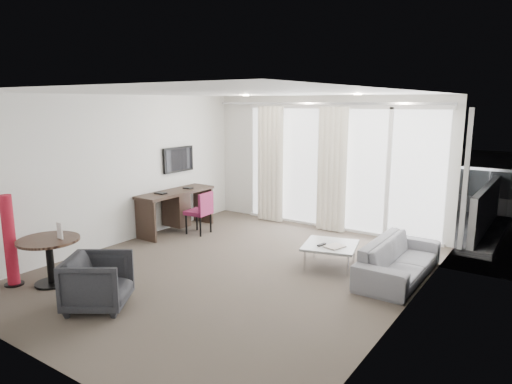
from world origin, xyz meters
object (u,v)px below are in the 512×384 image
Objects in this scene: desk at (176,211)px; rattan_chair_b at (439,202)px; tub_armchair at (98,282)px; rattan_chair_a at (387,196)px; desk_chair at (198,213)px; red_lamp at (10,241)px; sofa at (399,259)px; round_table at (50,262)px; coffee_table at (330,255)px.

desk is 5.50m from rattan_chair_b.
rattan_chair_a is at bearing -45.68° from tub_armchair.
red_lamp is (-0.43, -3.34, 0.23)m from desk_chair.
desk is 1.33× the size of red_lamp.
sofa is at bearing -76.07° from tub_armchair.
sofa is at bearing 37.32° from round_table.
desk is 2.18× the size of rattan_chair_b.
tub_armchair is 6.78m from rattan_chair_a.
rattan_chair_a is at bearing 69.20° from round_table.
rattan_chair_a reaches higher than coffee_table.
red_lamp reaches higher than round_table.
desk is 0.91× the size of sofa.
sofa is at bearing -86.59° from rattan_chair_a.
desk_chair is 3.04m from round_table.
rattan_chair_b is at bearing 79.73° from coffee_table.
red_lamp is 1.52× the size of rattan_chair_a.
rattan_chair_a reaches higher than round_table.
desk_chair is 1.11× the size of tub_armchair.
desk_chair is at bearing -142.79° from rattan_chair_a.
tub_armchair is 7.19m from rattan_chair_b.
tub_armchair is (1.61, -3.02, -0.06)m from desk.
coffee_table is at bearing -64.83° from tub_armchair.
round_table is 4.02m from coffee_table.
rattan_chair_a is at bearing 21.07° from sofa.
desk is 3.24m from red_lamp.
desk reaches higher than rattan_chair_b.
coffee_table is at bearing -9.04° from desk_chair.
rattan_chair_b is at bearing 60.31° from red_lamp.
sofa is 2.40× the size of rattan_chair_b.
tub_armchair is (1.16, -0.09, 0.00)m from round_table.
round_table is at bearing 50.99° from tub_armchair.
desk_chair is (0.47, 0.11, 0.01)m from desk.
desk_chair reaches higher than rattan_chair_b.
red_lamp is 1.61m from tub_armchair.
rattan_chair_a is (-0.38, 3.74, 0.24)m from coffee_table.
coffee_table is (1.71, 2.91, -0.16)m from tub_armchair.
tub_armchair is at bearing -106.19° from rattan_chair_b.
round_table is 4.88m from sofa.
desk_chair is 3.38m from red_lamp.
desk_chair is at bearing 82.72° from red_lamp.
tub_armchair is 3.38m from coffee_table.
desk_chair is 5.09m from rattan_chair_b.
round_table is 0.60m from red_lamp.
desk_chair is at bearing 89.73° from round_table.
round_table is at bearing -114.71° from rattan_chair_b.
rattan_chair_a reaches higher than desk_chair.
red_lamp is (-0.41, -0.31, 0.31)m from round_table.
coffee_table is 1.02m from sofa.
red_lamp is at bearing -143.52° from round_table.
rattan_chair_a reaches higher than tub_armchair.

